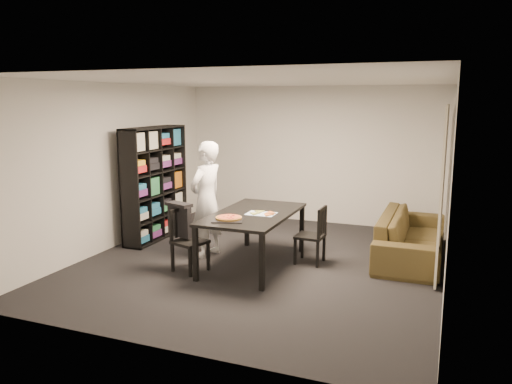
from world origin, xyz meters
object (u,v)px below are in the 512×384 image
at_px(dining_table, 253,217).
at_px(person, 206,199).
at_px(baking_tray, 228,220).
at_px(sofa, 411,236).
at_px(pepperoni_pizza, 229,218).
at_px(bookshelf, 155,183).
at_px(chair_right, 315,231).
at_px(chair_left, 186,235).

bearing_deg(dining_table, person, 168.04).
distance_m(dining_table, person, 0.87).
relative_size(baking_tray, sofa, 0.18).
bearing_deg(person, pepperoni_pizza, 57.44).
distance_m(bookshelf, person, 1.39).
bearing_deg(chair_right, chair_left, -58.22).
bearing_deg(pepperoni_pizza, bookshelf, 147.17).
xyz_separation_m(chair_right, pepperoni_pizza, (-0.95, -0.90, 0.32)).
relative_size(chair_right, sofa, 0.37).
xyz_separation_m(bookshelf, person, (1.26, -0.57, -0.08)).
height_order(person, sofa, person).
distance_m(chair_left, sofa, 3.35).
relative_size(dining_table, sofa, 0.81).
relative_size(bookshelf, sofa, 0.84).
height_order(baking_tray, pepperoni_pizza, pepperoni_pizza).
xyz_separation_m(dining_table, baking_tray, (-0.14, -0.55, 0.07)).
bearing_deg(bookshelf, chair_left, -44.53).
height_order(chair_right, sofa, chair_right).
bearing_deg(bookshelf, dining_table, -19.61).
bearing_deg(baking_tray, person, 133.40).
xyz_separation_m(dining_table, chair_right, (0.80, 0.39, -0.22)).
height_order(chair_right, baking_tray, chair_right).
bearing_deg(person, bookshelf, -101.72).
bearing_deg(bookshelf, chair_right, -6.90).
xyz_separation_m(chair_left, chair_right, (1.60, 0.92, -0.02)).
relative_size(dining_table, person, 1.06).
relative_size(baking_tray, pepperoni_pizza, 1.14).
relative_size(chair_left, sofa, 0.38).
bearing_deg(pepperoni_pizza, baking_tray, -78.32).
height_order(person, pepperoni_pizza, person).
bearing_deg(person, sofa, 121.89).
xyz_separation_m(person, pepperoni_pizza, (0.68, -0.68, -0.07)).
xyz_separation_m(bookshelf, baking_tray, (1.95, -1.30, -0.17)).
distance_m(bookshelf, dining_table, 2.23).
distance_m(bookshelf, sofa, 4.23).
xyz_separation_m(dining_table, sofa, (2.07, 1.19, -0.37)).
xyz_separation_m(person, baking_tray, (0.69, -0.73, -0.10)).
bearing_deg(baking_tray, bookshelf, 146.35).
bearing_deg(baking_tray, chair_right, 45.09).
xyz_separation_m(chair_left, baking_tray, (0.66, -0.03, 0.28)).
relative_size(person, pepperoni_pizza, 4.98).
height_order(bookshelf, baking_tray, bookshelf).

